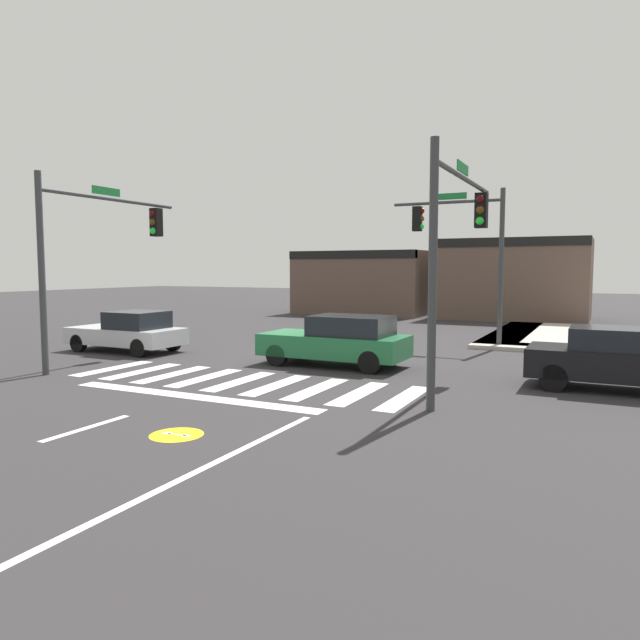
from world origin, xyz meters
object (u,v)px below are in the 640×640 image
Objects in this scene: traffic_signal_northeast at (463,240)px; car_silver at (129,332)px; car_black at (620,359)px; traffic_signal_southwest at (99,239)px; traffic_signal_southeast at (458,229)px; car_green at (338,340)px.

car_silver is (-10.20, -6.80, -3.31)m from traffic_signal_northeast.
car_silver is (-15.49, -0.23, -0.06)m from car_black.
traffic_signal_southwest reaches higher than traffic_signal_southeast.
traffic_signal_southwest is 10.75m from traffic_signal_southeast.
traffic_signal_northeast reaches higher than traffic_signal_southwest.
traffic_signal_southeast is (10.72, 0.83, 0.02)m from traffic_signal_southwest.
traffic_signal_northeast is at bearing 11.93° from traffic_signal_southeast.
traffic_signal_northeast is at bearing -51.18° from car_black.
car_green is at bearing 70.08° from traffic_signal_northeast.
traffic_signal_northeast reaches higher than car_green.
traffic_signal_northeast is 9.04m from car_black.
car_black is 7.57m from car_green.
traffic_signal_southwest is at bearing 10.33° from car_black.
car_green reaches higher than car_black.
car_silver is at bearing 33.71° from traffic_signal_northeast.
traffic_signal_northeast is 12.70m from car_silver.
traffic_signal_southeast is at bearing 26.55° from car_black.
traffic_signal_northeast reaches higher than car_silver.
traffic_signal_southwest is 1.26× the size of car_green.
traffic_signal_northeast is at bearing -109.92° from car_green.
traffic_signal_southwest reaches higher than car_green.
traffic_signal_northeast is 7.42m from car_green.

